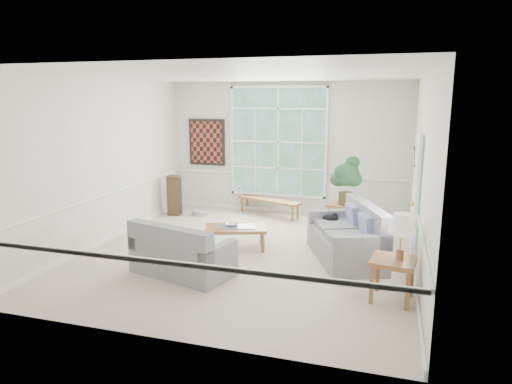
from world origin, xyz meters
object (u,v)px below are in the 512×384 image
Objects in this scene: end_table at (343,217)px; side_table at (392,279)px; coffee_table at (236,238)px; loveseat_front at (183,248)px; loveseat_right at (346,232)px.

side_table is at bearing -72.69° from end_table.
coffee_table is 1.94× the size of end_table.
side_table is (0.97, -3.12, 0.01)m from end_table.
coffee_table is 3.02m from side_table.
end_table is 3.27m from side_table.
loveseat_front reaches higher than side_table.
loveseat_front is (-2.30, -1.33, -0.06)m from loveseat_right.
loveseat_right reaches higher than loveseat_front.
loveseat_front is 1.42m from coffee_table.
loveseat_right is 3.05× the size of side_table.
end_table is (-0.22, 1.74, -0.19)m from loveseat_right.
loveseat_right reaches higher than end_table.
side_table is (0.75, -1.39, -0.19)m from loveseat_right.
loveseat_right is 1.59m from side_table.
loveseat_right reaches higher than side_table.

